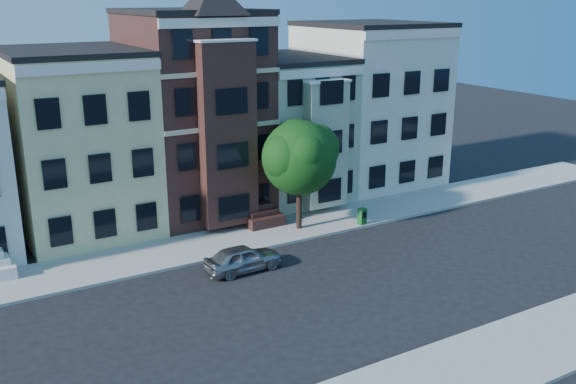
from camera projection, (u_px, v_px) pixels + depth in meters
ground at (321, 294)px, 29.16m from camera, size 120.00×120.00×0.00m
far_sidewalk at (242, 238)px, 35.73m from camera, size 60.00×4.00×0.15m
near_sidewalk at (446, 379)px, 22.55m from camera, size 60.00×4.00×0.15m
house_yellow at (78, 144)px, 36.25m from camera, size 7.00×9.00×10.00m
house_brown at (193, 115)px, 39.35m from camera, size 7.00×9.00×12.00m
house_green at (284, 128)px, 42.95m from camera, size 6.00×9.00×9.00m
house_cream at (368, 105)px, 46.06m from camera, size 8.00×9.00×11.00m
street_tree at (299, 163)px, 35.95m from camera, size 7.24×7.24×7.77m
parked_car at (243, 258)px, 31.45m from camera, size 3.93×1.65×1.33m
newspaper_box at (362, 216)px, 37.57m from camera, size 0.48×0.44×0.96m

